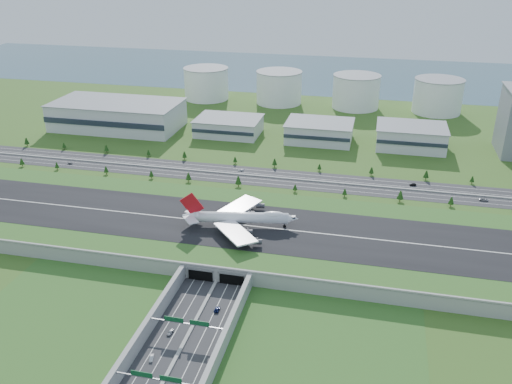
% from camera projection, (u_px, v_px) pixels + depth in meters
% --- Properties ---
extents(ground, '(1200.00, 1200.00, 0.00)m').
position_uv_depth(ground, '(240.00, 237.00, 328.87)').
color(ground, '#2B4A17').
rests_on(ground, ground).
extents(airfield_deck, '(520.00, 100.00, 9.20)m').
position_uv_depth(airfield_deck, '(240.00, 231.00, 327.10)').
color(airfield_deck, gray).
rests_on(airfield_deck, ground).
extents(underpass_road, '(38.80, 120.40, 8.00)m').
position_uv_depth(underpass_road, '(184.00, 337.00, 239.20)').
color(underpass_road, '#28282B').
rests_on(underpass_road, ground).
extents(sign_gantry_near, '(38.70, 0.70, 9.80)m').
position_uv_depth(sign_gantry_near, '(187.00, 324.00, 241.64)').
color(sign_gantry_near, gray).
rests_on(sign_gantry_near, ground).
extents(sign_gantry_far, '(38.70, 0.70, 9.80)m').
position_uv_depth(sign_gantry_far, '(156.00, 380.00, 210.57)').
color(sign_gantry_far, gray).
rests_on(sign_gantry_far, ground).
extents(north_expressway, '(560.00, 36.00, 0.12)m').
position_uv_depth(north_expressway, '(271.00, 178.00, 413.18)').
color(north_expressway, '#28282B').
rests_on(north_expressway, ground).
extents(tree_row, '(503.65, 48.44, 8.26)m').
position_uv_depth(tree_row, '(272.00, 174.00, 408.95)').
color(tree_row, '#3D2819').
rests_on(tree_row, ground).
extents(hangar_west, '(120.00, 60.00, 25.00)m').
position_uv_depth(hangar_west, '(118.00, 115.00, 522.64)').
color(hangar_west, '#BCBCC0').
rests_on(hangar_west, ground).
extents(hangar_mid_a, '(58.00, 42.00, 15.00)m').
position_uv_depth(hangar_mid_a, '(229.00, 126.00, 506.68)').
color(hangar_mid_a, '#BCBCC0').
rests_on(hangar_mid_a, ground).
extents(hangar_mid_b, '(58.00, 42.00, 17.00)m').
position_uv_depth(hangar_mid_b, '(319.00, 132.00, 488.92)').
color(hangar_mid_b, '#BCBCC0').
rests_on(hangar_mid_b, ground).
extents(hangar_mid_c, '(58.00, 42.00, 19.00)m').
position_uv_depth(hangar_mid_c, '(411.00, 137.00, 472.17)').
color(hangar_mid_c, '#BCBCC0').
rests_on(hangar_mid_c, ground).
extents(fuel_tank_a, '(50.00, 50.00, 35.00)m').
position_uv_depth(fuel_tank_a, '(206.00, 84.00, 621.33)').
color(fuel_tank_a, white).
rests_on(fuel_tank_a, ground).
extents(fuel_tank_b, '(50.00, 50.00, 35.00)m').
position_uv_depth(fuel_tank_b, '(279.00, 88.00, 603.97)').
color(fuel_tank_b, white).
rests_on(fuel_tank_b, ground).
extents(fuel_tank_c, '(50.00, 50.00, 35.00)m').
position_uv_depth(fuel_tank_c, '(356.00, 92.00, 586.62)').
color(fuel_tank_c, white).
rests_on(fuel_tank_c, ground).
extents(fuel_tank_d, '(50.00, 50.00, 35.00)m').
position_uv_depth(fuel_tank_d, '(438.00, 96.00, 569.26)').
color(fuel_tank_d, white).
rests_on(fuel_tank_d, ground).
extents(bay_water, '(1200.00, 260.00, 0.06)m').
position_uv_depth(bay_water, '(326.00, 73.00, 754.94)').
color(bay_water, '#365968').
rests_on(bay_water, ground).
extents(boeing_747, '(69.80, 65.42, 21.74)m').
position_uv_depth(boeing_747, '(240.00, 217.00, 321.36)').
color(boeing_747, white).
rests_on(boeing_747, airfield_deck).
extents(car_0, '(2.42, 4.76, 1.55)m').
position_uv_depth(car_0, '(170.00, 332.00, 246.02)').
color(car_0, '#B2B2B6').
rests_on(car_0, ground).
extents(car_1, '(2.62, 4.78, 1.49)m').
position_uv_depth(car_1, '(152.00, 358.00, 230.60)').
color(car_1, silver).
rests_on(car_1, ground).
extents(car_2, '(2.33, 5.01, 1.39)m').
position_uv_depth(car_2, '(217.00, 309.00, 261.59)').
color(car_2, '#0C153F').
rests_on(car_2, ground).
extents(car_4, '(4.15, 2.75, 1.31)m').
position_uv_depth(car_4, '(70.00, 163.00, 438.27)').
color(car_4, slate).
rests_on(car_4, ground).
extents(car_5, '(5.23, 3.20, 1.63)m').
position_uv_depth(car_5, '(413.00, 185.00, 398.75)').
color(car_5, black).
rests_on(car_5, ground).
extents(car_6, '(6.35, 3.19, 1.72)m').
position_uv_depth(car_6, '(483.00, 199.00, 375.28)').
color(car_6, '#B7B6BB').
rests_on(car_6, ground).
extents(car_7, '(4.99, 3.22, 1.34)m').
position_uv_depth(car_7, '(241.00, 170.00, 424.99)').
color(car_7, white).
rests_on(car_7, ground).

